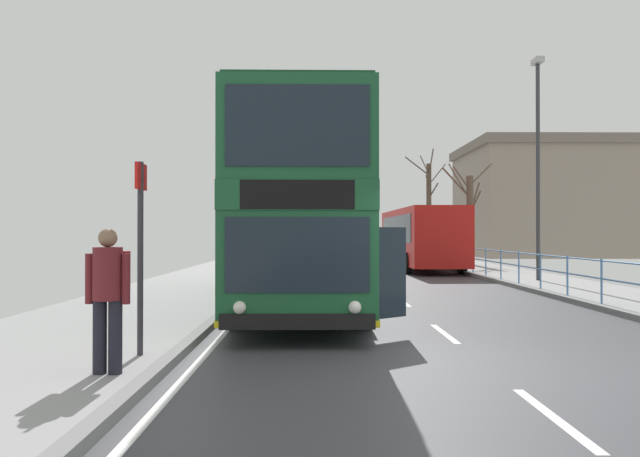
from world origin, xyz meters
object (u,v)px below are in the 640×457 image
(background_bus_far_lane, at_px, (420,237))
(bare_tree_far_00, at_px, (429,207))
(street_lamp_far_side, at_px, (538,152))
(bus_stop_sign_near, at_px, (140,236))
(double_decker_bus_main, at_px, (302,214))
(pedestrian_with_backpack, at_px, (109,288))
(bare_tree_far_01, at_px, (470,215))
(background_building_00, at_px, (548,200))

(background_bus_far_lane, bearing_deg, bare_tree_far_00, 76.97)
(background_bus_far_lane, bearing_deg, street_lamp_far_side, -72.86)
(bare_tree_far_00, bearing_deg, bus_stop_sign_near, -107.48)
(background_bus_far_lane, bearing_deg, double_decker_bus_main, -111.08)
(pedestrian_with_backpack, xyz_separation_m, street_lamp_far_side, (10.37, 13.69, 3.54))
(bare_tree_far_00, xyz_separation_m, bare_tree_far_01, (0.19, -10.11, -0.86))
(bare_tree_far_01, bearing_deg, background_bus_far_lane, -147.54)
(double_decker_bus_main, height_order, bare_tree_far_01, bare_tree_far_01)
(bare_tree_far_00, distance_m, bare_tree_far_01, 10.15)
(bus_stop_sign_near, xyz_separation_m, background_building_00, (21.08, 38.62, 2.71))
(street_lamp_far_side, relative_size, bare_tree_far_01, 1.46)
(pedestrian_with_backpack, height_order, street_lamp_far_side, street_lamp_far_side)
(double_decker_bus_main, relative_size, background_bus_far_lane, 1.14)
(bus_stop_sign_near, height_order, background_building_00, background_building_00)
(double_decker_bus_main, distance_m, background_bus_far_lane, 15.58)
(background_building_00, bearing_deg, bare_tree_far_01, -123.87)
(street_lamp_far_side, relative_size, bare_tree_far_00, 1.06)
(background_bus_far_lane, relative_size, street_lamp_far_side, 1.30)
(background_bus_far_lane, height_order, street_lamp_far_side, street_lamp_far_side)
(bare_tree_far_00, bearing_deg, double_decker_bus_main, -107.52)
(bare_tree_far_00, bearing_deg, background_building_00, 27.09)
(bare_tree_far_01, bearing_deg, street_lamp_far_side, -91.88)
(background_bus_far_lane, relative_size, bus_stop_sign_near, 3.88)
(bus_stop_sign_near, bearing_deg, pedestrian_with_backpack, -93.78)
(background_bus_far_lane, height_order, pedestrian_with_backpack, background_bus_far_lane)
(background_bus_far_lane, xyz_separation_m, background_building_00, (13.40, 17.44, 2.84))
(double_decker_bus_main, bearing_deg, bare_tree_far_00, 72.48)
(double_decker_bus_main, height_order, pedestrian_with_backpack, double_decker_bus_main)
(background_bus_far_lane, height_order, bare_tree_far_00, bare_tree_far_00)
(pedestrian_with_backpack, bearing_deg, background_building_00, 61.93)
(pedestrian_with_backpack, bearing_deg, bare_tree_far_01, 66.04)
(background_bus_far_lane, relative_size, background_building_00, 0.77)
(pedestrian_with_backpack, xyz_separation_m, bare_tree_far_01, (10.71, 24.10, 1.62))
(street_lamp_far_side, height_order, bare_tree_far_00, street_lamp_far_side)
(bus_stop_sign_near, bearing_deg, background_building_00, 61.37)
(bare_tree_far_00, bearing_deg, background_bus_far_lane, -103.03)
(double_decker_bus_main, bearing_deg, street_lamp_far_side, 36.11)
(pedestrian_with_backpack, relative_size, bus_stop_sign_near, 0.65)
(double_decker_bus_main, xyz_separation_m, bare_tree_far_01, (8.57, 16.41, 0.48))
(bus_stop_sign_near, xyz_separation_m, bare_tree_far_00, (10.45, 33.18, 1.86))
(pedestrian_with_backpack, height_order, background_building_00, background_building_00)
(double_decker_bus_main, height_order, background_bus_far_lane, double_decker_bus_main)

